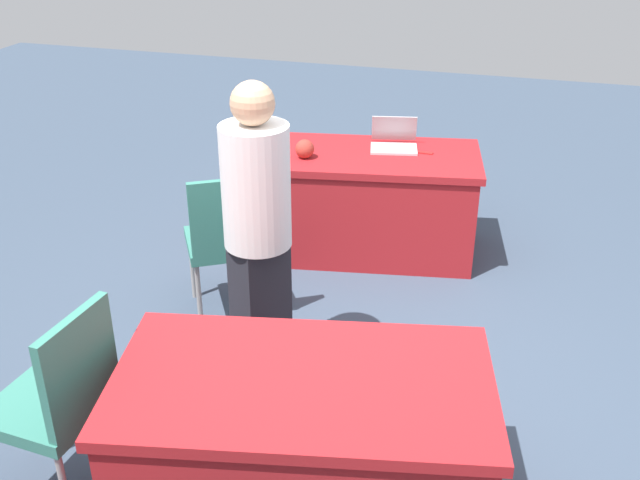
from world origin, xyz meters
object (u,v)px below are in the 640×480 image
object	(u,v)px
table_foreground	(368,202)
person_attendee_standing	(257,223)
chair_aisle	(60,396)
scissors_red	(420,152)
table_mid_right	(303,451)
laptop_silver	(394,142)
yarn_ball	(305,149)
chair_near_front	(225,236)

from	to	relation	value
table_foreground	person_attendee_standing	bearing A→B (deg)	82.53
chair_aisle	scissors_red	distance (m)	2.97
table_mid_right	chair_aisle	xyz separation A→B (m)	(0.99, 0.16, 0.18)
laptop_silver	scissors_red	size ratio (longest dim) A/B	2.06
laptop_silver	person_attendee_standing	bearing A→B (deg)	66.63
table_mid_right	yarn_ball	world-z (taller)	yarn_ball
scissors_red	chair_aisle	bearing A→B (deg)	-105.51
person_attendee_standing	scissors_red	size ratio (longest dim) A/B	8.98
chair_near_front	laptop_silver	xyz separation A→B (m)	(-0.74, -1.27, 0.23)
table_mid_right	chair_near_front	size ratio (longest dim) A/B	1.70
table_foreground	laptop_silver	size ratio (longest dim) A/B	4.37
table_mid_right	person_attendee_standing	world-z (taller)	person_attendee_standing
chair_aisle	laptop_silver	xyz separation A→B (m)	(-0.81, -2.84, 0.23)
chair_near_front	person_attendee_standing	world-z (taller)	person_attendee_standing
table_mid_right	yarn_ball	bearing A→B (deg)	-72.58
laptop_silver	yarn_ball	size ratio (longest dim) A/B	2.91
chair_aisle	scissors_red	world-z (taller)	chair_aisle
chair_aisle	yarn_ball	distance (m)	2.49
table_foreground	person_attendee_standing	size ratio (longest dim) A/B	1.00
table_foreground	scissors_red	size ratio (longest dim) A/B	9.02
chair_aisle	person_attendee_standing	xyz separation A→B (m)	(-0.46, -1.09, 0.35)
yarn_ball	table_mid_right	bearing A→B (deg)	107.42
chair_aisle	laptop_silver	size ratio (longest dim) A/B	2.57
table_mid_right	scissors_red	distance (m)	2.65
table_foreground	laptop_silver	bearing A→B (deg)	-129.97
yarn_ball	scissors_red	distance (m)	0.80
laptop_silver	scissors_red	world-z (taller)	laptop_silver
table_mid_right	chair_near_front	bearing A→B (deg)	-56.45
table_mid_right	scissors_red	size ratio (longest dim) A/B	8.95
yarn_ball	scissors_red	size ratio (longest dim) A/B	0.71
table_mid_right	chair_aisle	bearing A→B (deg)	9.35
table_mid_right	person_attendee_standing	size ratio (longest dim) A/B	1.00
table_mid_right	table_foreground	bearing A→B (deg)	-82.69
table_mid_right	laptop_silver	size ratio (longest dim) A/B	4.33
scissors_red	yarn_ball	bearing A→B (deg)	-151.83
person_attendee_standing	laptop_silver	bearing A→B (deg)	-161.22
yarn_ball	chair_aisle	bearing A→B (deg)	83.73
chair_near_front	laptop_silver	size ratio (longest dim) A/B	2.55
chair_aisle	person_attendee_standing	world-z (taller)	person_attendee_standing
table_foreground	scissors_red	xyz separation A→B (m)	(-0.33, -0.11, 0.37)
person_attendee_standing	laptop_silver	xyz separation A→B (m)	(-0.34, -1.75, -0.12)
table_foreground	yarn_ball	bearing A→B (deg)	27.65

